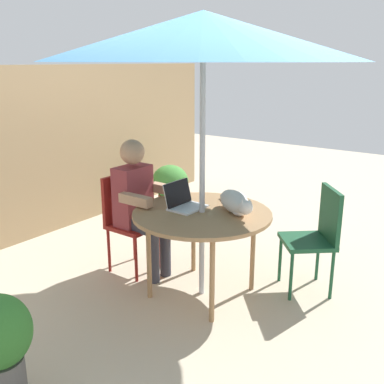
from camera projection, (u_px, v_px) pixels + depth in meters
The scene contains 10 objects.
ground_plane at pixel (201, 293), 3.82m from camera, with size 14.00×14.00×0.00m, color #BCAD93.
fence_back at pixel (31, 154), 4.83m from camera, with size 5.92×0.08×1.86m, color tan.
patio_table at pixel (202, 218), 3.63m from camera, with size 1.12×1.12×0.73m.
patio_umbrella at pixel (203, 36), 3.24m from camera, with size 2.36×2.36×2.25m.
chair_occupied at pixel (127, 214), 4.15m from camera, with size 0.40×0.40×0.90m.
chair_empty at pixel (318, 231), 3.74m from camera, with size 0.56×0.56×0.90m.
person_seated at pixel (139, 200), 4.01m from camera, with size 0.48×0.48×1.24m.
laptop at pixel (183, 200), 3.71m from camera, with size 0.31×0.26×0.21m.
cat at pixel (236, 203), 3.58m from camera, with size 0.46×0.52×0.17m.
potted_plant_by_chair at pixel (170, 186), 5.77m from camera, with size 0.47×0.47×0.62m.
Camera 1 is at (-2.81, -1.95, 1.90)m, focal length 42.04 mm.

